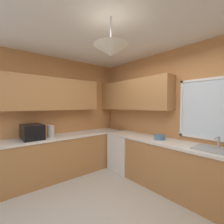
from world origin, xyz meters
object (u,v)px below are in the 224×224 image
Objects in this scene: dishwasher at (125,152)px; sink_assembly at (215,149)px; microwave at (32,132)px; kettle at (51,131)px; bowl at (160,137)px.

sink_assembly is (1.88, 0.04, 0.48)m from dishwasher.
kettle is at bearing 86.72° from microwave.
microwave is at bearing -143.00° from sink_assembly.
dishwasher is 1.07m from bowl.
bowl is (-0.94, -0.01, 0.03)m from sink_assembly.
dishwasher is 2.08m from microwave.
microwave is 0.35m from kettle.
kettle is 2.22m from bowl.
microwave is at bearing -93.28° from kettle.
kettle is at bearing -135.40° from bowl.
dishwasher is 1.76m from kettle.
kettle reaches higher than bowl.
bowl is (1.58, 1.56, -0.08)m from kettle.
microwave is 2.49m from bowl.
kettle is (0.02, 0.35, -0.02)m from microwave.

